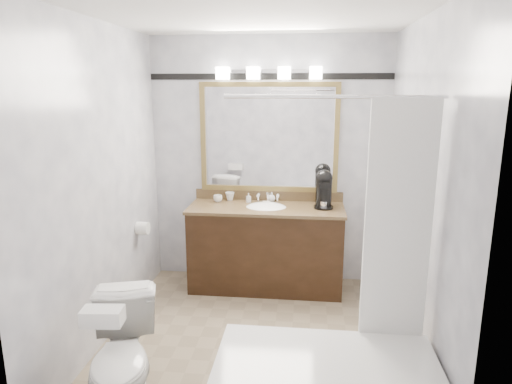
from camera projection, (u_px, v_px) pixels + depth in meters
room at (254, 190)px, 3.41m from camera, size 2.42×2.62×2.52m
vanity at (266, 246)px, 4.58m from camera, size 1.53×0.58×0.97m
mirror at (269, 138)px, 4.60m from camera, size 1.40×0.04×1.10m
vanity_light_bar at (269, 73)px, 4.40m from camera, size 1.02×0.14×0.12m
accent_stripe at (269, 76)px, 4.47m from camera, size 2.40×0.01×0.06m
tp_roll at (143, 228)px, 4.31m from camera, size 0.11×0.12×0.12m
toilet at (123, 360)px, 2.81m from camera, size 0.59×0.80×0.73m
tissue_box at (103, 316)px, 2.52m from camera, size 0.24×0.14×0.09m
coffee_maker at (324, 188)px, 4.44m from camera, size 0.19×0.24×0.37m
cup_left at (218, 198)px, 4.67m from camera, size 0.10×0.10×0.07m
cup_right at (230, 196)px, 4.73m from camera, size 0.10×0.10×0.09m
soap_bottle_a at (249, 198)px, 4.65m from camera, size 0.06×0.06×0.09m
soap_bottle_b at (272, 197)px, 4.68m from camera, size 0.09×0.09×0.10m
soap_bar at (266, 203)px, 4.60m from camera, size 0.08×0.05×0.02m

